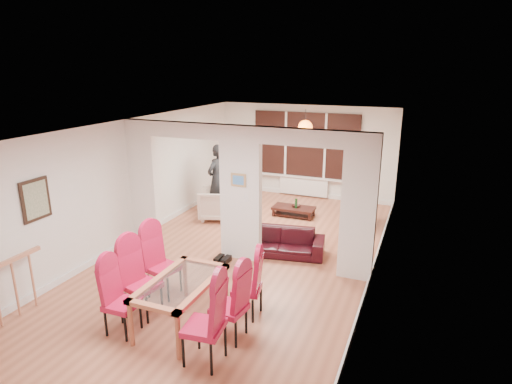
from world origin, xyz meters
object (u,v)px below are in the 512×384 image
Objects in this scene: dining_chair_rb at (229,303)px; sofa at (280,242)px; dining_chair_lc at (164,263)px; dining_chair_rc at (247,284)px; dining_chair_lb at (142,281)px; dining_chair_la at (122,299)px; bowl at (296,206)px; bottle at (296,203)px; dining_table at (182,303)px; armchair at (217,203)px; dining_chair_ra at (204,321)px; coffee_table at (294,211)px; television at (360,214)px; person at (218,179)px.

sofa is at bearing 101.69° from dining_chair_rb.
dining_chair_rb is at bearing -94.80° from sofa.
dining_chair_rc is at bearing 13.24° from dining_chair_lc.
sofa is (1.18, 2.84, -0.31)m from dining_chair_lb.
dining_chair_la is 5.67m from bowl.
dining_chair_lb reaches higher than sofa.
bottle is (-0.33, 2.19, 0.11)m from sofa.
dining_chair_lb is at bearing -71.98° from dining_chair_lc.
dining_table is 1.75× the size of armchair.
dining_chair_ra reaches higher than bottle.
dining_chair_la is 1.23× the size of armchair.
dining_chair_lc reaches higher than dining_chair_rc.
dining_chair_ra is at bearing -41.01° from dining_table.
armchair is at bearing 137.07° from sofa.
dining_chair_rb reaches higher than dining_table.
coffee_table is (0.77, 5.57, -0.40)m from dining_chair_la.
dining_chair_lc is 3.72m from armchair.
television is at bearing 85.18° from armchair.
dining_chair_rb is at bearing 172.30° from television.
dining_chair_ra is 1.19m from dining_chair_rc.
dining_chair_rb is at bearing -9.10° from dining_chair_lc.
armchair is 0.48× the size of person.
television reaches higher than bottle.
bowl is at bearing 119.81° from person.
dining_table is 1.31× the size of dining_chair_lc.
dining_chair_la is 4.05× the size of bottle.
person is (-0.16, 0.38, 0.50)m from armchair.
dining_chair_la is at bearing -73.37° from dining_chair_lc.
dining_chair_ra is at bearing -84.75° from bottle.
sofa reaches higher than bottle.
dining_chair_rc is at bearing 35.60° from dining_chair_lb.
bowl is at bearing 88.84° from dining_chair_ra.
dining_chair_la is 0.59× the size of sofa.
coffee_table is 4.95× the size of bowl.
bottle is (0.85, 5.03, -0.20)m from dining_chair_lb.
dining_chair_lc is at bearing 163.05° from dining_chair_rb.
dining_chair_lc is 5.42× the size of bowl.
dining_chair_lb is 3.09m from sofa.
dining_chair_rb is at bearing -100.20° from dining_chair_rc.
person is (-1.09, 4.59, 0.32)m from dining_chair_lb.
armchair is at bearing -152.96° from coffee_table.
dining_chair_ra is 1.15× the size of dining_chair_rc.
sofa is (1.18, 3.33, -0.26)m from dining_chair_la.
person is at bearing 117.02° from dining_chair_lb.
dining_chair_la is 3.54m from sofa.
person reaches higher than dining_chair_ra.
dining_chair_rb is 1.04× the size of coffee_table.
dining_chair_la reaches higher than dining_chair_rc.
dining_chair_lc is 4.42× the size of bottle.
television is at bearing 70.91° from dining_table.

